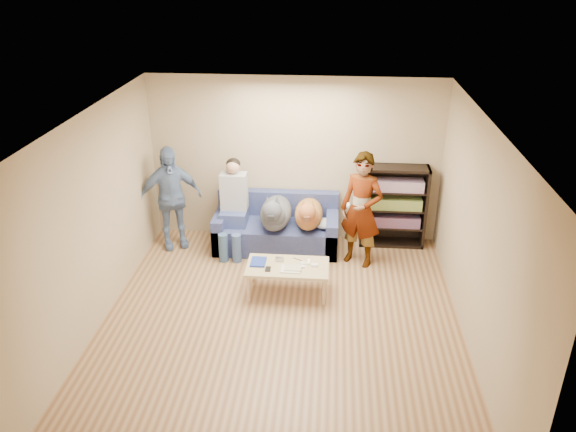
# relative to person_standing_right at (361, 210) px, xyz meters

# --- Properties ---
(ground) EXTENTS (5.00, 5.00, 0.00)m
(ground) POSITION_rel_person_standing_right_xyz_m (-1.02, -1.68, -0.86)
(ground) COLOR brown
(ground) RESTS_ON ground
(ceiling) EXTENTS (5.00, 5.00, 0.00)m
(ceiling) POSITION_rel_person_standing_right_xyz_m (-1.02, -1.68, 1.74)
(ceiling) COLOR white
(ceiling) RESTS_ON ground
(wall_back) EXTENTS (4.50, 0.00, 4.50)m
(wall_back) POSITION_rel_person_standing_right_xyz_m (-1.02, 0.82, 0.44)
(wall_back) COLOR tan
(wall_back) RESTS_ON ground
(wall_front) EXTENTS (4.50, 0.00, 4.50)m
(wall_front) POSITION_rel_person_standing_right_xyz_m (-1.02, -4.18, 0.44)
(wall_front) COLOR tan
(wall_front) RESTS_ON ground
(wall_left) EXTENTS (0.00, 5.00, 5.00)m
(wall_left) POSITION_rel_person_standing_right_xyz_m (-3.27, -1.68, 0.44)
(wall_left) COLOR tan
(wall_left) RESTS_ON ground
(wall_right) EXTENTS (0.00, 5.00, 5.00)m
(wall_right) POSITION_rel_person_standing_right_xyz_m (1.23, -1.68, 0.44)
(wall_right) COLOR tan
(wall_right) RESTS_ON ground
(blanket) EXTENTS (0.37, 0.31, 0.13)m
(blanket) POSITION_rel_person_standing_right_xyz_m (-0.51, 0.27, -0.37)
(blanket) COLOR #A1A2A6
(blanket) RESTS_ON sofa
(person_standing_right) EXTENTS (0.74, 0.64, 1.72)m
(person_standing_right) POSITION_rel_person_standing_right_xyz_m (0.00, 0.00, 0.00)
(person_standing_right) COLOR gray
(person_standing_right) RESTS_ON ground
(person_standing_left) EXTENTS (1.04, 0.77, 1.64)m
(person_standing_left) POSITION_rel_person_standing_right_xyz_m (-2.89, 0.30, -0.04)
(person_standing_left) COLOR #7494BA
(person_standing_left) RESTS_ON ground
(held_controller) EXTENTS (0.05, 0.12, 0.03)m
(held_controller) POSITION_rel_person_standing_right_xyz_m (-0.20, -0.20, 0.16)
(held_controller) COLOR silver
(held_controller) RESTS_ON person_standing_right
(notebook_blue) EXTENTS (0.20, 0.26, 0.03)m
(notebook_blue) POSITION_rel_person_standing_right_xyz_m (-1.39, -0.87, -0.43)
(notebook_blue) COLOR navy
(notebook_blue) RESTS_ON coffee_table
(papers) EXTENTS (0.26, 0.20, 0.02)m
(papers) POSITION_rel_person_standing_right_xyz_m (-0.94, -1.02, -0.43)
(papers) COLOR silver
(papers) RESTS_ON coffee_table
(magazine) EXTENTS (0.22, 0.17, 0.01)m
(magazine) POSITION_rel_person_standing_right_xyz_m (-0.91, -1.00, -0.42)
(magazine) COLOR #BCB796
(magazine) RESTS_ON coffee_table
(camera_silver) EXTENTS (0.11, 0.06, 0.05)m
(camera_silver) POSITION_rel_person_standing_right_xyz_m (-1.11, -0.80, -0.41)
(camera_silver) COLOR #ACADB1
(camera_silver) RESTS_ON coffee_table
(controller_a) EXTENTS (0.04, 0.13, 0.03)m
(controller_a) POSITION_rel_person_standing_right_xyz_m (-0.71, -0.82, -0.42)
(controller_a) COLOR white
(controller_a) RESTS_ON coffee_table
(controller_b) EXTENTS (0.09, 0.06, 0.03)m
(controller_b) POSITION_rel_person_standing_right_xyz_m (-0.63, -0.90, -0.42)
(controller_b) COLOR white
(controller_b) RESTS_ON coffee_table
(headphone_cup_a) EXTENTS (0.07, 0.07, 0.02)m
(headphone_cup_a) POSITION_rel_person_standing_right_xyz_m (-0.79, -0.94, -0.43)
(headphone_cup_a) COLOR white
(headphone_cup_a) RESTS_ON coffee_table
(headphone_cup_b) EXTENTS (0.07, 0.07, 0.02)m
(headphone_cup_b) POSITION_rel_person_standing_right_xyz_m (-0.79, -0.86, -0.43)
(headphone_cup_b) COLOR silver
(headphone_cup_b) RESTS_ON coffee_table
(pen_orange) EXTENTS (0.13, 0.06, 0.01)m
(pen_orange) POSITION_rel_person_standing_right_xyz_m (-1.01, -1.08, -0.44)
(pen_orange) COLOR #C76F1C
(pen_orange) RESTS_ON coffee_table
(pen_black) EXTENTS (0.13, 0.08, 0.01)m
(pen_black) POSITION_rel_person_standing_right_xyz_m (-0.87, -0.74, -0.44)
(pen_black) COLOR black
(pen_black) RESTS_ON coffee_table
(wallet) EXTENTS (0.07, 0.12, 0.02)m
(wallet) POSITION_rel_person_standing_right_xyz_m (-1.24, -1.04, -0.43)
(wallet) COLOR black
(wallet) RESTS_ON coffee_table
(sofa) EXTENTS (1.90, 0.85, 0.82)m
(sofa) POSITION_rel_person_standing_right_xyz_m (-1.27, 0.42, -0.58)
(sofa) COLOR #515B93
(sofa) RESTS_ON ground
(person_seated) EXTENTS (0.40, 0.73, 1.47)m
(person_seated) POSITION_rel_person_standing_right_xyz_m (-1.92, 0.29, -0.09)
(person_seated) COLOR #3D4B88
(person_seated) RESTS_ON sofa
(dog_gray) EXTENTS (0.47, 1.28, 0.69)m
(dog_gray) POSITION_rel_person_standing_right_xyz_m (-1.27, 0.20, -0.19)
(dog_gray) COLOR #54575F
(dog_gray) RESTS_ON sofa
(dog_tan) EXTENTS (0.43, 1.17, 0.62)m
(dog_tan) POSITION_rel_person_standing_right_xyz_m (-0.77, 0.26, -0.21)
(dog_tan) COLOR #B68237
(dog_tan) RESTS_ON sofa
(coffee_table) EXTENTS (1.10, 0.60, 0.42)m
(coffee_table) POSITION_rel_person_standing_right_xyz_m (-0.99, -0.92, -0.49)
(coffee_table) COLOR #D6B783
(coffee_table) RESTS_ON ground
(bookshelf) EXTENTS (1.00, 0.34, 1.30)m
(bookshelf) POSITION_rel_person_standing_right_xyz_m (0.53, 0.65, -0.18)
(bookshelf) COLOR black
(bookshelf) RESTS_ON ground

